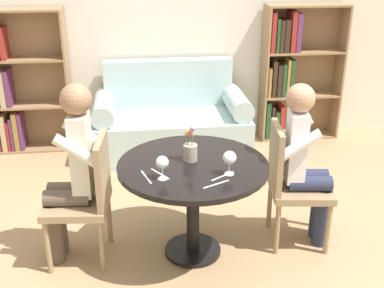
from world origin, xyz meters
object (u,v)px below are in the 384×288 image
object	(u,v)px
chair_left	(87,195)
flower_vase	(190,149)
chair_right	(291,180)
person_right	(306,162)
wine_glass_left	(162,163)
wine_glass_right	(230,158)
bookshelf_left	(15,86)
couch	(171,123)
person_left	(71,171)
bookshelf_right	(291,72)

from	to	relation	value
chair_left	flower_vase	xyz separation A→B (m)	(0.70, 0.01, 0.29)
chair_right	person_right	xyz separation A→B (m)	(0.09, -0.02, 0.15)
wine_glass_left	person_right	bearing A→B (deg)	14.05
wine_glass_right	bookshelf_left	bearing A→B (deg)	128.07
couch	wine_glass_left	distance (m)	2.10
person_left	person_right	size ratio (longest dim) A/B	1.05
bookshelf_left	person_right	world-z (taller)	bookshelf_left
bookshelf_left	chair_left	world-z (taller)	bookshelf_left
wine_glass_left	couch	bearing A→B (deg)	83.95
bookshelf_right	chair_right	xyz separation A→B (m)	(-0.63, -2.02, -0.25)
couch	person_left	bearing A→B (deg)	-114.28
wine_glass_left	chair_right	bearing A→B (deg)	16.44
bookshelf_right	chair_left	world-z (taller)	bookshelf_right
person_left	wine_glass_left	bearing A→B (deg)	72.52
bookshelf_right	wine_glass_right	xyz separation A→B (m)	(-1.13, -2.28, 0.07)
couch	chair_right	distance (m)	1.90
bookshelf_left	person_right	distance (m)	3.14
person_left	flower_vase	bearing A→B (deg)	95.69
bookshelf_right	chair_right	bearing A→B (deg)	-107.21
bookshelf_left	wine_glass_left	distance (m)	2.67
wine_glass_right	person_left	bearing A→B (deg)	166.64
bookshelf_right	chair_left	distance (m)	2.92
wine_glass_right	flower_vase	bearing A→B (deg)	132.59
wine_glass_right	chair_left	bearing A→B (deg)	166.30
chair_left	person_left	bearing A→B (deg)	-93.89
bookshelf_left	chair_left	size ratio (longest dim) A/B	1.63
wine_glass_right	flower_vase	xyz separation A→B (m)	(-0.22, 0.24, -0.03)
couch	chair_left	bearing A→B (deg)	-111.73
bookshelf_left	wine_glass_right	xyz separation A→B (m)	(1.79, -2.28, 0.12)
couch	chair_right	world-z (taller)	couch
chair_right	chair_left	bearing A→B (deg)	98.78
chair_right	flower_vase	distance (m)	0.78
wine_glass_left	wine_glass_right	bearing A→B (deg)	1.62
wine_glass_left	wine_glass_right	world-z (taller)	wine_glass_right
chair_right	person_right	size ratio (longest dim) A/B	0.75
person_right	wine_glass_left	distance (m)	1.06
bookshelf_right	chair_left	xyz separation A→B (m)	(-2.05, -2.06, -0.25)
couch	bookshelf_left	distance (m)	1.65
wine_glass_left	wine_glass_right	xyz separation A→B (m)	(0.42, 0.01, 0.00)
chair_right	flower_vase	world-z (taller)	flower_vase
couch	person_right	world-z (taller)	person_right
chair_left	flower_vase	distance (m)	0.76
chair_right	person_right	distance (m)	0.17
chair_right	wine_glass_right	xyz separation A→B (m)	(-0.51, -0.26, 0.32)
chair_left	person_left	xyz separation A→B (m)	(-0.09, 0.01, 0.18)
couch	chair_left	xyz separation A→B (m)	(-0.71, -1.79, 0.18)
person_left	person_right	distance (m)	1.60
bookshelf_left	flower_vase	bearing A→B (deg)	-52.50
flower_vase	chair_right	bearing A→B (deg)	1.85
couch	wine_glass_left	world-z (taller)	couch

